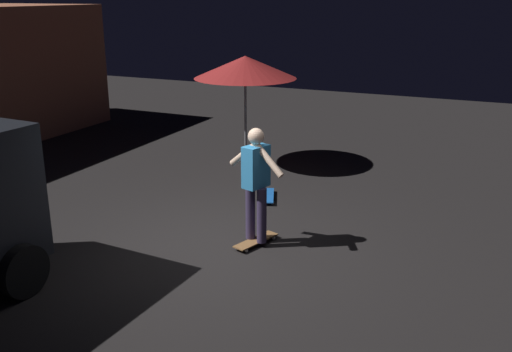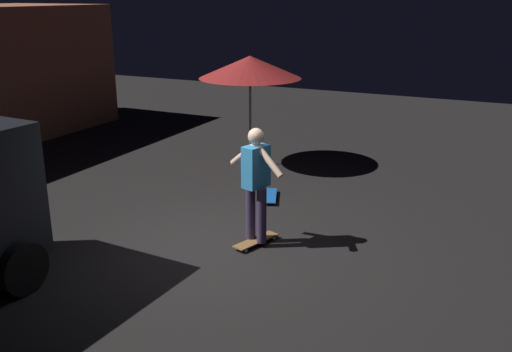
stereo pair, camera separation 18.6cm
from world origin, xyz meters
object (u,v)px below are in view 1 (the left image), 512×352
object	(u,v)px
skateboard_ridden	(256,241)
skater	(256,177)
skateboard_spare	(268,196)
patio_umbrella	(245,67)

from	to	relation	value
skateboard_ridden	skater	distance (m)	0.98
skateboard_spare	skater	world-z (taller)	skater
skateboard_ridden	skater	xyz separation A→B (m)	(-0.00, -0.00, 0.98)
skater	skateboard_spare	bearing A→B (deg)	18.03
skateboard_spare	skater	distance (m)	2.20
skateboard_ridden	skateboard_spare	size ratio (longest dim) A/B	1.01
skateboard_ridden	skater	size ratio (longest dim) A/B	0.48
skateboard_ridden	skater	bearing A→B (deg)	-135.00
patio_umbrella	skater	bearing A→B (deg)	-152.61
patio_umbrella	skateboard_spare	xyz separation A→B (m)	(-1.75, -1.27, -2.02)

